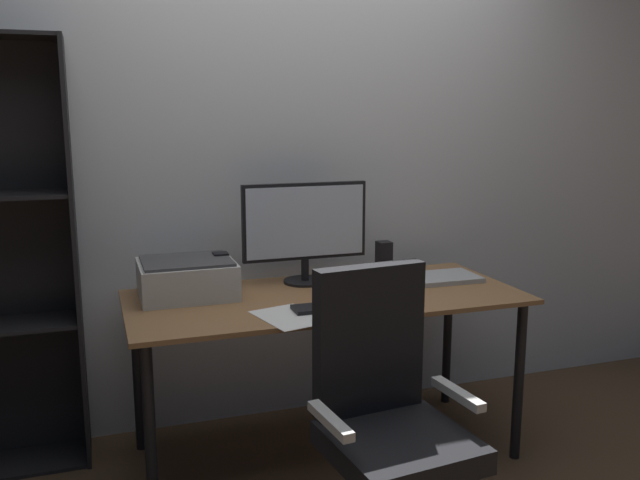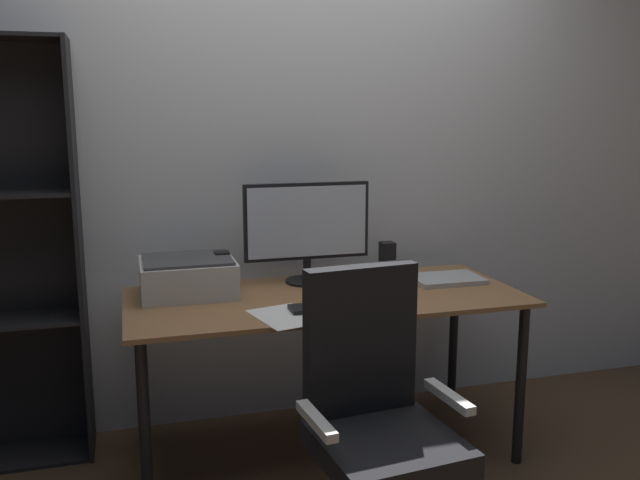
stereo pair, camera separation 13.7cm
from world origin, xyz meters
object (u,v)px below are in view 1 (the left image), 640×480
monitor (305,226)px  printer (187,278)px  desk (326,312)px  speaker_right (384,259)px  mouse (374,299)px  coffee_mug (348,283)px  keyboard (329,307)px  speaker_left (221,271)px  office_chair (387,434)px  laptop (443,277)px

monitor → printer: monitor is taller
desk → speaker_right: speaker_right is taller
printer → mouse: bearing=-26.6°
coffee_mug → keyboard: bearing=-128.2°
keyboard → speaker_left: (-0.35, 0.43, 0.08)m
desk → mouse: size_ratio=17.63×
keyboard → office_chair: (0.02, -0.54, -0.29)m
mouse → speaker_left: (-0.56, 0.41, 0.07)m
monitor → mouse: 0.51m
desk → laptop: (0.61, 0.07, 0.09)m
office_chair → monitor: bearing=82.6°
printer → office_chair: size_ratio=0.40×
keyboard → mouse: mouse is taller
monitor → laptop: monitor is taller
desk → speaker_left: 0.50m
desk → printer: 0.61m
keyboard → printer: bearing=143.6°
mouse → laptop: size_ratio=0.30×
monitor → speaker_left: size_ratio=3.43×
keyboard → laptop: laptop is taller
monitor → printer: size_ratio=1.46×
desk → office_chair: 0.78m
office_chair → mouse: bearing=65.3°
desk → coffee_mug: (0.11, 0.00, 0.12)m
monitor → coffee_mug: (0.12, -0.23, -0.22)m
desk → coffee_mug: size_ratio=16.50×
laptop → office_chair: size_ratio=0.32×
coffee_mug → mouse: bearing=-77.6°
speaker_right → printer: bearing=-177.0°
printer → monitor: bearing=6.0°
speaker_right → office_chair: 1.12m
desk → monitor: 0.41m
laptop → speaker_right: 0.29m
speaker_right → desk: bearing=-149.2°
laptop → printer: (-1.18, 0.10, 0.07)m
mouse → office_chair: (-0.19, -0.56, -0.30)m
speaker_right → office_chair: (-0.42, -0.97, -0.37)m
desk → coffee_mug: bearing=1.8°
monitor → speaker_right: 0.43m
printer → laptop: bearing=-5.0°
monitor → keyboard: 0.51m
desk → office_chair: (-0.04, -0.75, -0.20)m
coffee_mug → speaker_left: speaker_left is taller
keyboard → office_chair: size_ratio=0.29×
laptop → desk: bearing=-172.4°
office_chair → laptop: bearing=45.4°
coffee_mug → office_chair: bearing=-101.2°
monitor → speaker_right: monitor is taller
desk → monitor: (-0.02, 0.23, 0.34)m
monitor → laptop: 0.70m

